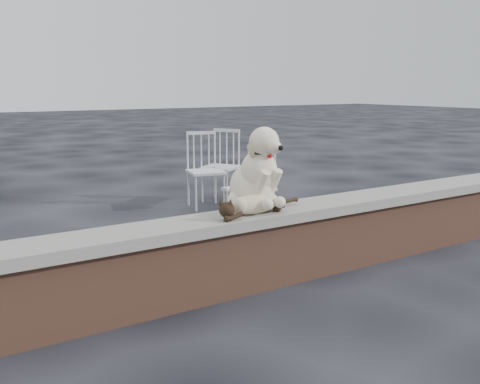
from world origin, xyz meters
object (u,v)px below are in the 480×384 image
chair_d (221,166)px  chair_c (249,187)px  dog (252,167)px  chair_b (206,170)px  cat (254,203)px

chair_d → chair_c: same height
dog → chair_d: (1.32, 2.70, -0.43)m
dog → chair_c: (0.79, 1.23, -0.43)m
chair_c → chair_b: same height
chair_b → dog: bearing=-98.9°
cat → chair_b: chair_b is taller
dog → chair_c: dog is taller
chair_d → chair_b: (-0.35, -0.22, 0.00)m
dog → chair_b: 2.69m
cat → chair_c: bearing=50.7°
chair_d → chair_b: 0.41m
cat → chair_b: 2.83m
chair_d → chair_c: 1.56m
dog → chair_b: dog is taller
dog → chair_d: dog is taller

